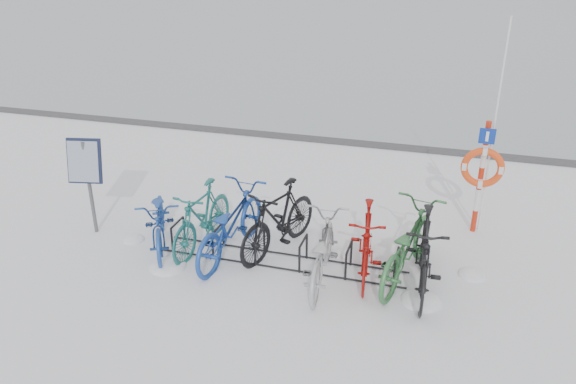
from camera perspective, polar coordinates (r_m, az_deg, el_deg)
name	(u,v)px	position (r m, az deg, el deg)	size (l,w,h in m)	color
ground	(281,262)	(9.03, -0.68, -7.10)	(900.00, 900.00, 0.00)	white
quay_edge	(351,143)	(14.24, 6.38, 5.01)	(400.00, 0.25, 0.10)	#3F3F42
bike_rack	(281,252)	(8.94, -0.69, -6.11)	(4.00, 0.48, 0.46)	black
info_board	(85,167)	(9.97, -19.89, 2.45)	(0.61, 0.33, 1.72)	#595B5E
lifebuoy_station	(483,167)	(9.92, 19.17, 2.37)	(0.70, 0.22, 3.65)	red
bike_0	(160,218)	(9.50, -12.89, -2.61)	(0.67, 1.92, 1.01)	#204697
bike_1	(202,215)	(9.33, -8.73, -2.37)	(0.53, 1.87, 1.12)	#1C6461
bike_2	(230,222)	(9.05, -5.91, -3.04)	(0.76, 2.18, 1.14)	#1B419A
bike_3	(279,217)	(9.11, -0.95, -2.55)	(0.56, 1.98, 1.19)	black
bike_4	(321,249)	(8.36, 3.41, -5.85)	(0.68, 1.95, 1.02)	#A4A7AB
bike_5	(367,240)	(8.58, 8.00, -4.85)	(0.52, 1.86, 1.12)	maroon
bike_6	(407,242)	(8.60, 12.01, -5.04)	(0.76, 2.17, 1.14)	#326F3C
bike_7	(425,251)	(8.35, 13.72, -5.88)	(0.57, 2.01, 1.21)	black
snow_drifts	(301,273)	(8.75, 1.33, -8.23)	(5.97, 1.64, 0.21)	white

